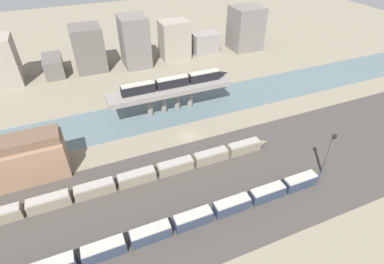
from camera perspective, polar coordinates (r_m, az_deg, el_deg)
The scene contains 16 objects.
ground_plane at distance 101.90m, azimuth -0.61°, elevation -0.92°, with size 400.00×400.00×0.00m, color gray.
railbed_yard at distance 85.78m, azimuth 5.56°, elevation -9.95°, with size 280.00×42.00×0.01m, color #423D38.
river_water at distance 116.08m, azimuth -4.05°, elevation 4.18°, with size 320.00×21.30×0.01m, color slate.
bridge at distance 111.94m, azimuth -4.23°, elevation 7.70°, with size 46.03×8.95×9.91m.
train_on_bridge at distance 110.99m, azimuth -3.06°, elevation 9.57°, with size 41.87×2.81×3.71m.
train_yard_near at distance 74.79m, azimuth -2.77°, elevation -17.14°, with size 87.86×3.06×3.59m.
train_yard_mid at distance 86.51m, azimuth -9.53°, elevation -8.24°, with size 83.71×3.02×3.55m.
warehouse_building at distance 96.07m, azimuth -30.25°, elevation -4.70°, with size 25.12×10.32×13.49m.
signal_tower at distance 92.08m, azimuth 24.49°, elevation -3.96°, with size 1.00×0.80×14.06m.
city_block_far_left at distance 154.30m, azimuth -31.81°, elevation 11.52°, with size 8.40×14.03×20.45m, color gray.
city_block_left at distance 155.76m, azimuth -24.85°, elevation 11.40°, with size 8.26×15.67×8.42m, color #605B56.
city_block_center at distance 152.76m, azimuth -19.15°, elevation 14.80°, with size 13.71×14.23×20.48m, color #605B56.
city_block_right at distance 151.30m, azimuth -10.88°, elevation 16.56°, with size 12.32×14.18×23.63m, color slate.
city_block_far_right at distance 158.36m, azimuth -3.36°, elevation 17.11°, with size 14.20×10.96×18.87m, color gray.
city_block_tall at distance 166.97m, azimuth 2.47°, elevation 16.63°, with size 13.66×9.27×10.36m, color gray.
city_block_low at distance 172.96m, azimuth 10.18°, elevation 18.88°, with size 15.85×14.69×22.08m, color slate.
Camera 1 is at (-30.25, -75.01, 61.98)m, focal length 28.00 mm.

